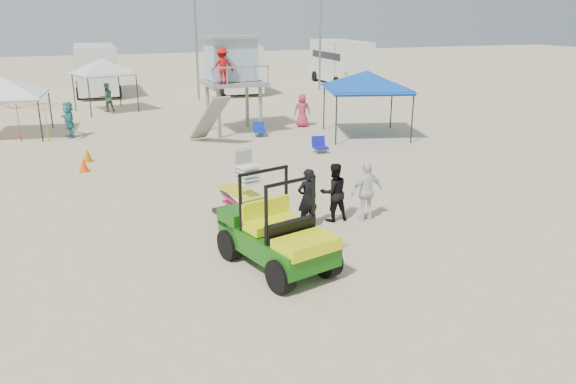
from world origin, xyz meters
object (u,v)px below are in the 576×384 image
object	(u,v)px
man_left	(307,198)
surf_trailer	(248,202)
utility_cart	(276,227)
lifeguard_tower	(230,63)
canopy_blue	(367,74)

from	to	relation	value
man_left	surf_trailer	bearing A→B (deg)	-18.82
utility_cart	lifeguard_tower	xyz separation A→B (m)	(2.69, 14.60, 2.19)
lifeguard_tower	man_left	bearing A→B (deg)	-95.32
utility_cart	lifeguard_tower	world-z (taller)	lifeguard_tower
surf_trailer	lifeguard_tower	xyz separation A→B (m)	(2.68, 12.26, 2.38)
surf_trailer	canopy_blue	size ratio (longest dim) A/B	0.55
surf_trailer	canopy_blue	distance (m)	12.57
utility_cart	surf_trailer	bearing A→B (deg)	89.78
lifeguard_tower	surf_trailer	bearing A→B (deg)	-102.35
utility_cart	canopy_blue	distance (m)	14.38
canopy_blue	man_left	bearing A→B (deg)	-124.40
surf_trailer	utility_cart	bearing A→B (deg)	-90.22
utility_cart	surf_trailer	distance (m)	2.35
surf_trailer	canopy_blue	world-z (taller)	canopy_blue
man_left	utility_cart	bearing A→B (deg)	45.62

